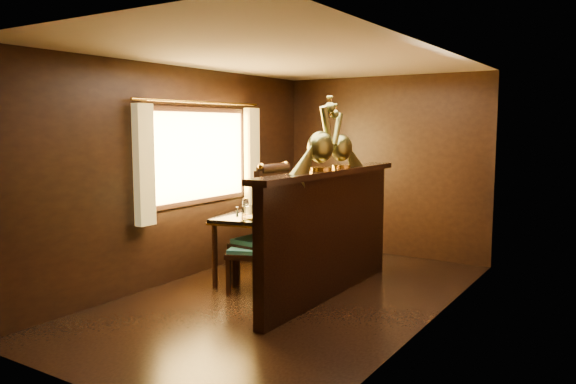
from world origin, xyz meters
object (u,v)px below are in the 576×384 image
object	(u,v)px
chair_left	(259,234)
chair_right	(268,224)
peacock_left	(321,133)
dining_table	(263,219)
peacock_right	(342,136)

from	to	relation	value
chair_left	chair_right	world-z (taller)	chair_right
peacock_left	dining_table	bearing A→B (deg)	157.12
chair_right	peacock_right	distance (m)	1.25
peacock_left	chair_right	bearing A→B (deg)	175.76
peacock_right	chair_left	bearing A→B (deg)	-144.42
dining_table	chair_right	bearing A→B (deg)	-60.49
chair_left	chair_right	bearing A→B (deg)	48.39
peacock_left	peacock_right	world-z (taller)	peacock_left
chair_right	peacock_left	distance (m)	1.21
peacock_left	peacock_right	size ratio (longest dim) A/B	1.11
chair_left	peacock_right	bearing A→B (deg)	13.95
dining_table	chair_right	size ratio (longest dim) A/B	1.03
chair_left	peacock_left	world-z (taller)	peacock_left
peacock_left	peacock_right	xyz separation A→B (m)	(0.00, 0.46, -0.04)
chair_left	chair_right	xyz separation A→B (m)	(0.04, 0.11, 0.10)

